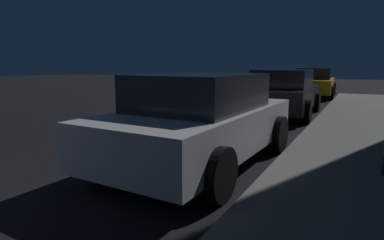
{
  "coord_description": "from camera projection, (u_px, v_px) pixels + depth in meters",
  "views": [
    {
      "loc": [
        5.09,
        0.16,
        1.57
      ],
      "look_at": [
        3.98,
        2.21,
        1.16
      ],
      "focal_mm": 29.64,
      "sensor_mm": 36.0,
      "label": 1
    }
  ],
  "objects": [
    {
      "name": "car_white",
      "position": [
        201.0,
        119.0,
        5.06
      ],
      "size": [
        2.11,
        4.06,
        1.43
      ],
      "color": "silver",
      "rests_on": "ground"
    },
    {
      "name": "car_black",
      "position": [
        283.0,
        92.0,
        10.02
      ],
      "size": [
        2.1,
        4.21,
        1.43
      ],
      "color": "black",
      "rests_on": "ground"
    },
    {
      "name": "car_yellow_cab",
      "position": [
        314.0,
        82.0,
        15.96
      ],
      "size": [
        2.19,
        4.58,
        1.43
      ],
      "color": "gold",
      "rests_on": "ground"
    }
  ]
}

